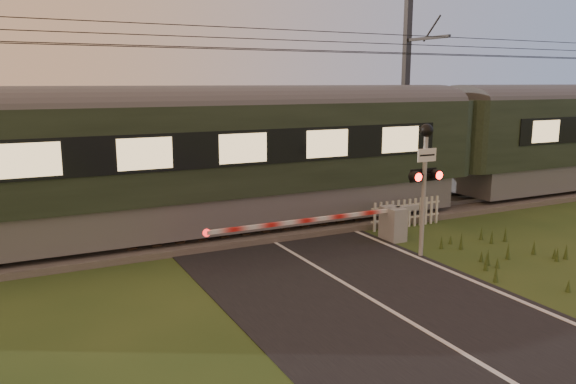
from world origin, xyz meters
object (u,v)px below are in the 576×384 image
boom_gate (383,223)px  crossing_signal (425,166)px  catenary_mast (406,97)px  train (447,143)px  picket_fence (407,213)px

boom_gate → crossing_signal: bearing=-87.4°
crossing_signal → catenary_mast: catenary_mast is taller
boom_gate → catenary_mast: 7.75m
catenary_mast → crossing_signal: bearing=-124.5°
train → boom_gate: (-4.87, -2.89, -1.79)m
crossing_signal → catenary_mast: (4.62, 6.73, 1.56)m
boom_gate → crossing_signal: size_ratio=1.90×
train → picket_fence: size_ratio=16.52×
train → boom_gate: bearing=-149.3°
train → catenary_mast: size_ratio=5.76×
boom_gate → picket_fence: boom_gate is taller
picket_fence → catenary_mast: size_ratio=0.35×
boom_gate → crossing_signal: 2.46m
picket_fence → crossing_signal: bearing=-121.0°
train → picket_fence: (-3.24, -1.89, -1.88)m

